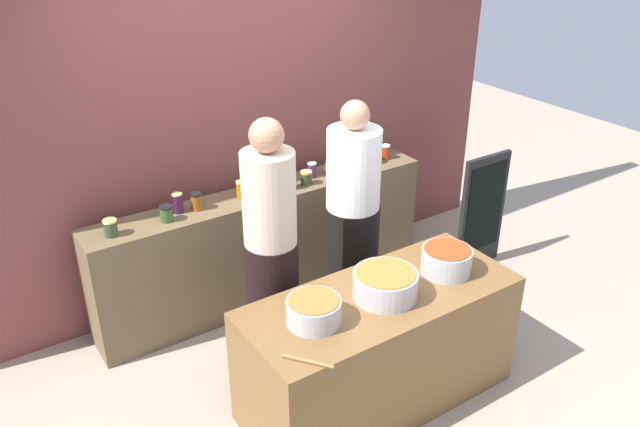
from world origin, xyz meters
TOP-DOWN VIEW (x-y plane):
  - ground at (0.00, 0.00)m, footprint 12.00×12.00m
  - storefront_wall at (0.00, 1.45)m, footprint 4.80×0.12m
  - display_shelf at (0.00, 1.10)m, footprint 2.70×0.36m
  - prep_table at (0.00, -0.30)m, footprint 1.70×0.70m
  - preserve_jar_0 at (-1.15, 1.06)m, footprint 0.09×0.09m
  - preserve_jar_1 at (-0.77, 1.06)m, footprint 0.09×0.09m
  - preserve_jar_2 at (-0.65, 1.13)m, footprint 0.07×0.07m
  - preserve_jar_3 at (-0.53, 1.10)m, footprint 0.08×0.08m
  - preserve_jar_4 at (-0.19, 1.09)m, footprint 0.07×0.07m
  - preserve_jar_5 at (0.05, 1.16)m, footprint 0.07×0.07m
  - preserve_jar_6 at (0.19, 1.04)m, footprint 0.09×0.09m
  - preserve_jar_7 at (0.33, 1.04)m, footprint 0.09×0.09m
  - preserve_jar_8 at (0.44, 1.13)m, footprint 0.07×0.07m
  - preserve_jar_9 at (0.59, 1.11)m, footprint 0.07×0.07m
  - preserve_jar_10 at (0.98, 1.09)m, footprint 0.09×0.09m
  - preserve_jar_11 at (1.15, 1.10)m, footprint 0.07×0.07m
  - cooking_pot_left at (-0.47, -0.30)m, footprint 0.31×0.31m
  - cooking_pot_center at (0.01, -0.32)m, footprint 0.38×0.38m
  - cooking_pot_right at (0.49, -0.32)m, footprint 0.31×0.31m
  - wooden_spoon at (-0.69, -0.57)m, footprint 0.18×0.23m
  - cook_with_tongs at (-0.38, 0.32)m, footprint 0.34×0.34m
  - cook_in_cap at (0.38, 0.51)m, footprint 0.39×0.39m
  - chalkboard_sign at (1.73, 0.51)m, footprint 0.48×0.05m

SIDE VIEW (x-z plane):
  - ground at x=0.00m, z-range 0.00..0.00m
  - prep_table at x=0.00m, z-range 0.00..0.79m
  - display_shelf at x=0.00m, z-range 0.00..0.91m
  - chalkboard_sign at x=1.73m, z-range 0.01..1.01m
  - cook_in_cap at x=0.38m, z-range -0.08..1.61m
  - wooden_spoon at x=-0.69m, z-range 0.79..0.81m
  - cook_with_tongs at x=-0.38m, z-range -0.08..1.70m
  - cooking_pot_left at x=-0.47m, z-range 0.79..0.94m
  - cooking_pot_right at x=0.49m, z-range 0.79..0.95m
  - cooking_pot_center at x=0.01m, z-range 0.79..0.95m
  - preserve_jar_7 at x=0.33m, z-range 0.91..1.02m
  - preserve_jar_1 at x=-0.77m, z-range 0.91..1.02m
  - preserve_jar_0 at x=-1.15m, z-range 0.91..1.02m
  - preserve_jar_9 at x=0.59m, z-range 0.91..1.03m
  - preserve_jar_8 at x=0.44m, z-range 0.91..1.03m
  - preserve_jar_11 at x=1.15m, z-range 0.91..1.04m
  - preserve_jar_3 at x=-0.53m, z-range 0.91..1.04m
  - preserve_jar_6 at x=0.19m, z-range 0.91..1.04m
  - preserve_jar_4 at x=-0.19m, z-range 0.91..1.05m
  - preserve_jar_5 at x=0.05m, z-range 0.91..1.05m
  - preserve_jar_2 at x=-0.65m, z-range 0.91..1.06m
  - preserve_jar_10 at x=0.98m, z-range 0.91..1.06m
  - storefront_wall at x=0.00m, z-range 0.00..3.00m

